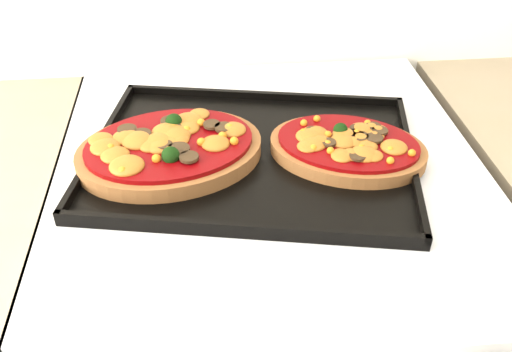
{
  "coord_description": "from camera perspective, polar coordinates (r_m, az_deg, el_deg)",
  "views": [
    {
      "loc": [
        -0.1,
        1.05,
        1.37
      ],
      "look_at": [
        -0.04,
        1.65,
        0.92
      ],
      "focal_mm": 40.0,
      "sensor_mm": 36.0,
      "label": 1
    }
  ],
  "objects": [
    {
      "name": "pizza_left",
      "position": [
        0.78,
        -8.62,
        2.81
      ],
      "size": [
        0.28,
        0.23,
        0.04
      ],
      "primitive_type": null,
      "rotation": [
        0.0,
        0.0,
        0.2
      ],
      "color": "brown",
      "rests_on": "baking_tray"
    },
    {
      "name": "baking_tray",
      "position": [
        0.79,
        -0.37,
        2.29
      ],
      "size": [
        0.49,
        0.4,
        0.02
      ],
      "primitive_type": "cube",
      "rotation": [
        0.0,
        0.0,
        -0.2
      ],
      "color": "black",
      "rests_on": "stove"
    },
    {
      "name": "pizza_right",
      "position": [
        0.79,
        9.15,
        2.99
      ],
      "size": [
        0.25,
        0.22,
        0.03
      ],
      "primitive_type": null,
      "rotation": [
        0.0,
        0.0,
        -0.37
      ],
      "color": "brown",
      "rests_on": "baking_tray"
    }
  ]
}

